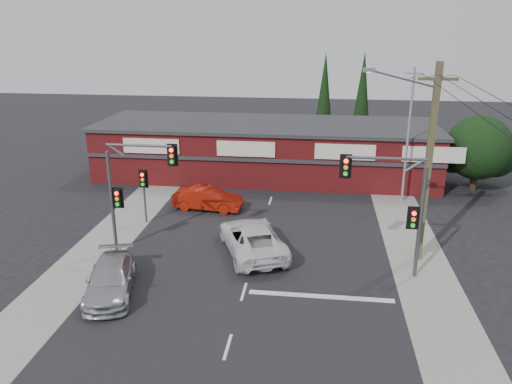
# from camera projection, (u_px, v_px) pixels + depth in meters

# --- Properties ---
(ground) EXTENTS (120.00, 120.00, 0.00)m
(ground) POSITION_uv_depth(u_px,v_px,m) (248.00, 276.00, 24.23)
(ground) COLOR black
(ground) RESTS_ON ground
(road_strip) EXTENTS (14.00, 70.00, 0.01)m
(road_strip) POSITION_uv_depth(u_px,v_px,m) (260.00, 235.00, 28.92)
(road_strip) COLOR black
(road_strip) RESTS_ON ground
(verge_left) EXTENTS (3.00, 70.00, 0.02)m
(verge_left) POSITION_uv_depth(u_px,v_px,m) (120.00, 227.00, 29.93)
(verge_left) COLOR gray
(verge_left) RESTS_ON ground
(verge_right) EXTENTS (3.00, 70.00, 0.02)m
(verge_right) POSITION_uv_depth(u_px,v_px,m) (411.00, 242.00, 27.91)
(verge_right) COLOR gray
(verge_right) RESTS_ON ground
(stop_line) EXTENTS (6.50, 0.35, 0.01)m
(stop_line) POSITION_uv_depth(u_px,v_px,m) (321.00, 296.00, 22.40)
(stop_line) COLOR silver
(stop_line) RESTS_ON ground
(white_suv) EXTENTS (4.73, 6.54, 1.65)m
(white_suv) POSITION_uv_depth(u_px,v_px,m) (252.00, 238.00, 26.45)
(white_suv) COLOR silver
(white_suv) RESTS_ON ground
(silver_suv) EXTENTS (3.15, 5.19, 1.41)m
(silver_suv) POSITION_uv_depth(u_px,v_px,m) (111.00, 279.00, 22.47)
(silver_suv) COLOR #A9ABAE
(silver_suv) RESTS_ON ground
(red_sedan) EXTENTS (4.67, 2.04, 1.49)m
(red_sedan) POSITION_uv_depth(u_px,v_px,m) (208.00, 198.00, 32.63)
(red_sedan) COLOR #A3190A
(red_sedan) RESTS_ON ground
(lane_dashes) EXTENTS (0.12, 38.67, 0.01)m
(lane_dashes) POSITION_uv_depth(u_px,v_px,m) (250.00, 271.00, 24.73)
(lane_dashes) COLOR silver
(lane_dashes) RESTS_ON ground
(shop_building) EXTENTS (27.30, 8.40, 4.22)m
(shop_building) POSITION_uv_depth(u_px,v_px,m) (266.00, 149.00, 39.60)
(shop_building) COLOR #430D0F
(shop_building) RESTS_ON ground
(tree_cluster) EXTENTS (5.90, 5.10, 5.50)m
(tree_cluster) POSITION_uv_depth(u_px,v_px,m) (479.00, 150.00, 36.04)
(tree_cluster) COLOR #2D2116
(tree_cluster) RESTS_ON ground
(conifer_near) EXTENTS (1.80, 1.80, 9.25)m
(conifer_near) POSITION_uv_depth(u_px,v_px,m) (324.00, 95.00, 44.57)
(conifer_near) COLOR #2D2116
(conifer_near) RESTS_ON ground
(conifer_far) EXTENTS (1.80, 1.80, 9.25)m
(conifer_far) POSITION_uv_depth(u_px,v_px,m) (362.00, 93.00, 46.03)
(conifer_far) COLOR #2D2116
(conifer_far) RESTS_ON ground
(traffic_mast_left) EXTENTS (3.77, 0.27, 5.97)m
(traffic_mast_left) POSITION_uv_depth(u_px,v_px,m) (130.00, 182.00, 25.60)
(traffic_mast_left) COLOR #47494C
(traffic_mast_left) RESTS_ON ground
(traffic_mast_right) EXTENTS (3.96, 0.27, 5.97)m
(traffic_mast_right) POSITION_uv_depth(u_px,v_px,m) (398.00, 199.00, 23.08)
(traffic_mast_right) COLOR #47494C
(traffic_mast_right) RESTS_ON ground
(pedestal_signal) EXTENTS (0.55, 0.27, 3.38)m
(pedestal_signal) POSITION_uv_depth(u_px,v_px,m) (144.00, 185.00, 29.94)
(pedestal_signal) COLOR #47494C
(pedestal_signal) RESTS_ON ground
(utility_pole) EXTENTS (4.38, 0.59, 10.00)m
(utility_pole) POSITION_uv_depth(u_px,v_px,m) (426.00, 158.00, 24.30)
(utility_pole) COLOR brown
(utility_pole) RESTS_ON ground
(steel_pole) EXTENTS (1.20, 0.16, 9.00)m
(steel_pole) POSITION_uv_depth(u_px,v_px,m) (408.00, 134.00, 32.91)
(steel_pole) COLOR gray
(steel_pole) RESTS_ON ground
(power_lines) EXTENTS (2.01, 29.00, 1.22)m
(power_lines) POSITION_uv_depth(u_px,v_px,m) (470.00, 100.00, 17.98)
(power_lines) COLOR black
(power_lines) RESTS_ON ground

